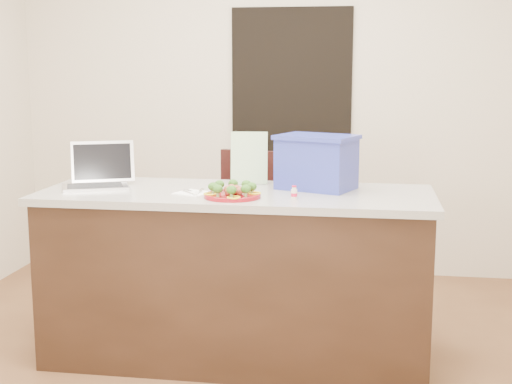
% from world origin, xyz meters
% --- Properties ---
extents(ground, '(4.00, 4.00, 0.00)m').
position_xyz_m(ground, '(0.00, 0.00, 0.00)').
color(ground, brown).
rests_on(ground, ground).
extents(room_shell, '(4.00, 4.00, 4.00)m').
position_xyz_m(room_shell, '(0.00, 0.00, 1.62)').
color(room_shell, white).
rests_on(room_shell, ground).
extents(doorway, '(0.90, 0.02, 2.00)m').
position_xyz_m(doorway, '(0.10, 1.98, 1.00)').
color(doorway, black).
rests_on(doorway, ground).
extents(island, '(2.06, 0.76, 0.92)m').
position_xyz_m(island, '(0.00, 0.25, 0.46)').
color(island, black).
rests_on(island, ground).
extents(plate, '(0.28, 0.28, 0.02)m').
position_xyz_m(plate, '(0.02, 0.07, 0.93)').
color(plate, maroon).
rests_on(plate, island).
extents(meatballs, '(0.11, 0.11, 0.04)m').
position_xyz_m(meatballs, '(0.02, 0.07, 0.96)').
color(meatballs, brown).
rests_on(meatballs, plate).
extents(broccoli, '(0.24, 0.24, 0.04)m').
position_xyz_m(broccoli, '(0.02, 0.07, 0.98)').
color(broccoli, '#214A13').
rests_on(broccoli, plate).
extents(pepper_rings, '(0.28, 0.28, 0.01)m').
position_xyz_m(pepper_rings, '(0.02, 0.07, 0.94)').
color(pepper_rings, yellow).
rests_on(pepper_rings, plate).
extents(napkin, '(0.21, 0.21, 0.01)m').
position_xyz_m(napkin, '(-0.21, 0.14, 0.92)').
color(napkin, white).
rests_on(napkin, island).
extents(fork, '(0.09, 0.14, 0.00)m').
position_xyz_m(fork, '(-0.23, 0.15, 0.93)').
color(fork, silver).
rests_on(fork, napkin).
extents(knife, '(0.03, 0.21, 0.01)m').
position_xyz_m(knife, '(-0.18, 0.12, 0.93)').
color(knife, silver).
rests_on(knife, napkin).
extents(yogurt_bottle, '(0.03, 0.03, 0.07)m').
position_xyz_m(yogurt_bottle, '(0.32, 0.08, 0.95)').
color(yogurt_bottle, beige).
rests_on(yogurt_bottle, island).
extents(laptop, '(0.41, 0.39, 0.24)m').
position_xyz_m(laptop, '(-0.77, 0.29, 0.99)').
color(laptop, silver).
rests_on(laptop, island).
extents(leaflet, '(0.21, 0.07, 0.29)m').
position_xyz_m(leaflet, '(0.03, 0.50, 1.07)').
color(leaflet, white).
rests_on(leaflet, island).
extents(blue_box, '(0.47, 0.41, 0.29)m').
position_xyz_m(blue_box, '(0.41, 0.39, 1.07)').
color(blue_box, '#293396').
rests_on(blue_box, island).
extents(chair, '(0.55, 0.56, 1.04)m').
position_xyz_m(chair, '(-0.04, 0.99, 0.59)').
color(chair, black).
rests_on(chair, ground).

